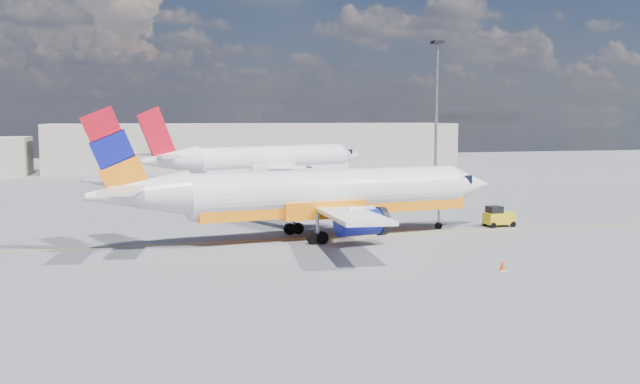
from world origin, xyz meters
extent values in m
plane|color=slate|center=(0.00, 0.00, 0.00)|extent=(240.00, 240.00, 0.00)
cube|color=gold|center=(0.00, 3.00, 0.01)|extent=(70.00, 0.15, 0.01)
cube|color=#BCB5A2|center=(5.00, 75.00, 4.00)|extent=(70.00, 14.00, 8.00)
cylinder|color=white|center=(-1.76, 3.16, 3.54)|extent=(21.92, 6.62, 3.35)
cone|color=white|center=(10.89, 5.12, 3.54)|extent=(4.40, 3.91, 3.35)
cone|color=white|center=(-15.87, 0.98, 3.89)|extent=(7.30, 4.20, 3.18)
cube|color=black|center=(9.53, 4.91, 4.09)|extent=(2.00, 2.49, 0.69)
cube|color=orange|center=(-1.27, 3.24, 2.41)|extent=(21.83, 6.04, 1.18)
cube|color=white|center=(-4.27, 9.75, 2.66)|extent=(7.48, 12.11, 0.79)
cube|color=white|center=(-2.17, -3.87, 2.66)|extent=(4.21, 12.05, 0.79)
cylinder|color=navy|center=(-1.95, 7.62, 1.72)|extent=(3.79, 2.39, 1.87)
cylinder|color=navy|center=(-0.60, -1.14, 1.72)|extent=(3.79, 2.39, 1.87)
cylinder|color=black|center=(-0.39, 7.86, 1.72)|extent=(0.80, 2.12, 2.07)
cylinder|color=black|center=(0.96, -0.90, 1.72)|extent=(0.80, 2.12, 2.07)
cube|color=orange|center=(-17.33, 0.76, 6.89)|extent=(4.61, 1.00, 6.15)
cube|color=white|center=(-17.81, 3.87, 4.53)|extent=(4.15, 5.37, 0.18)
cube|color=white|center=(-16.85, -2.36, 4.53)|extent=(2.93, 5.21, 0.18)
cylinder|color=gray|center=(7.97, 4.67, 1.23)|extent=(0.20, 0.20, 2.07)
cylinder|color=black|center=(7.97, 4.67, 0.28)|extent=(0.58, 0.32, 0.55)
cylinder|color=black|center=(-4.07, 5.20, 0.44)|extent=(0.93, 0.51, 0.89)
cylinder|color=black|center=(-3.34, 0.53, 0.44)|extent=(0.93, 0.51, 0.89)
cylinder|color=white|center=(1.60, 42.78, 3.70)|extent=(22.06, 12.40, 3.49)
cone|color=white|center=(13.80, 48.22, 3.70)|extent=(5.18, 4.86, 3.49)
cone|color=white|center=(-12.00, 36.71, 4.06)|extent=(7.92, 5.96, 3.32)
cube|color=black|center=(12.48, 47.63, 4.26)|extent=(2.56, 2.87, 0.72)
cube|color=white|center=(2.07, 42.99, 2.52)|extent=(21.81, 11.83, 1.23)
cube|color=white|center=(-2.74, 48.72, 2.77)|extent=(10.19, 11.73, 0.83)
cube|color=white|center=(3.12, 35.58, 2.77)|extent=(5.39, 12.71, 0.83)
cylinder|color=white|center=(0.19, 47.21, 1.80)|extent=(4.17, 3.29, 1.95)
cylinder|color=white|center=(3.95, 38.76, 1.80)|extent=(4.17, 3.29, 1.95)
cylinder|color=black|center=(1.69, 47.88, 1.80)|extent=(1.35, 2.18, 2.16)
cylinder|color=black|center=(5.45, 39.43, 1.80)|extent=(1.35, 2.18, 2.16)
cube|color=red|center=(-13.41, 36.08, 7.19)|extent=(4.53, 2.25, 6.41)
cube|color=white|center=(-14.75, 39.08, 4.73)|extent=(5.12, 5.33, 0.18)
cube|color=white|center=(-12.07, 33.08, 4.73)|extent=(2.79, 5.35, 0.18)
cylinder|color=gray|center=(10.98, 46.96, 1.28)|extent=(0.24, 0.24, 2.16)
cylinder|color=black|center=(10.98, 46.96, 0.29)|extent=(0.63, 0.46, 0.58)
cylinder|color=black|center=(-1.28, 44.19, 0.46)|extent=(1.00, 0.73, 0.92)
cylinder|color=black|center=(0.73, 39.69, 0.46)|extent=(1.00, 0.73, 0.92)
cylinder|color=black|center=(12.47, 5.27, 0.24)|extent=(0.48, 0.22, 0.47)
cylinder|color=black|center=(12.55, 3.96, 0.24)|extent=(0.48, 0.22, 0.47)
cylinder|color=black|center=(14.35, 5.39, 0.24)|extent=(0.48, 0.22, 0.47)
cylinder|color=black|center=(14.43, 4.08, 0.24)|extent=(0.48, 0.22, 0.47)
cube|color=gold|center=(13.45, 4.67, 0.71)|extent=(2.52, 1.47, 0.94)
cube|color=black|center=(12.98, 4.65, 1.46)|extent=(1.20, 1.20, 0.56)
cube|color=white|center=(5.13, -10.92, 0.02)|extent=(0.45, 0.45, 0.04)
cone|color=#E64509|center=(5.13, -10.92, 0.33)|extent=(0.38, 0.38, 0.58)
cylinder|color=gray|center=(23.09, 39.52, 9.31)|extent=(0.41, 0.41, 18.62)
cube|color=black|center=(23.09, 39.52, 18.90)|extent=(1.40, 1.40, 0.47)
camera|label=1|loc=(-16.10, -48.64, 9.15)|focal=40.00mm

